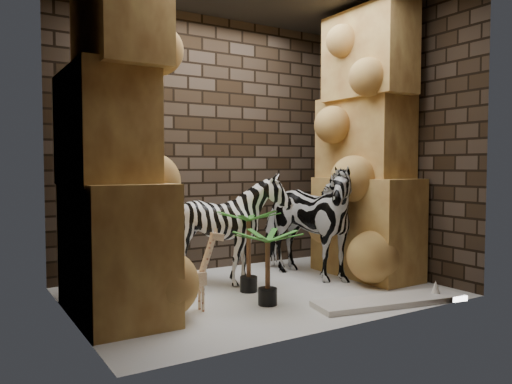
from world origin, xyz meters
TOP-DOWN VIEW (x-y plane):
  - floor at (0.00, 0.00)m, footprint 3.50×3.50m
  - wall_back at (0.00, 1.25)m, footprint 3.50×0.00m
  - wall_front at (0.00, -1.25)m, footprint 3.50×0.00m
  - wall_left at (-1.75, 0.00)m, footprint 0.00×3.00m
  - wall_right at (1.75, 0.00)m, footprint 0.00×3.00m
  - rock_pillar_left at (-1.40, 0.00)m, footprint 0.68×1.30m
  - rock_pillar_right at (1.42, 0.00)m, footprint 0.58×1.25m
  - zebra_right at (0.75, 0.27)m, footprint 0.90×1.35m
  - zebra_left at (-0.11, 0.41)m, footprint 0.98×1.19m
  - giraffe_toy at (-0.84, -0.28)m, footprint 0.37×0.13m
  - palm_front at (-0.08, 0.06)m, footprint 0.36×0.36m
  - palm_back at (-0.17, -0.43)m, footprint 0.36×0.36m
  - surfboard at (0.79, -0.97)m, footprint 1.48×0.62m

SIDE VIEW (x-z plane):
  - floor at x=0.00m, z-range 0.00..0.00m
  - surfboard at x=0.79m, z-range 0.00..0.05m
  - palm_back at x=-0.17m, z-range 0.00..0.67m
  - giraffe_toy at x=-0.84m, z-range 0.00..0.71m
  - palm_front at x=-0.08m, z-range 0.00..0.81m
  - zebra_left at x=-0.11m, z-range 0.00..1.05m
  - zebra_right at x=0.75m, z-range 0.00..1.47m
  - wall_back at x=0.00m, z-range -0.25..3.25m
  - wall_front at x=0.00m, z-range -0.25..3.25m
  - wall_left at x=-1.75m, z-range 0.00..3.00m
  - wall_right at x=1.75m, z-range 0.00..3.00m
  - rock_pillar_left at x=-1.40m, z-range 0.00..3.00m
  - rock_pillar_right at x=1.42m, z-range 0.00..3.00m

